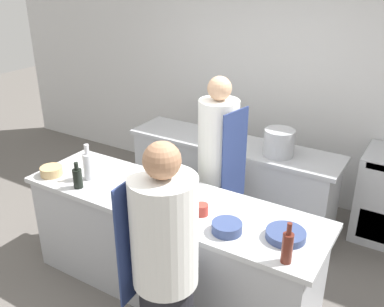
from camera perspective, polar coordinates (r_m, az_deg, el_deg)
name	(u,v)px	position (r m, az deg, el deg)	size (l,w,h in m)	color
ground_plane	(171,287)	(3.86, -2.85, -17.40)	(16.00, 16.00, 0.00)	#605B56
wall_back	(275,76)	(4.93, 11.05, 10.09)	(8.00, 0.06, 2.80)	silver
prep_counter	(170,245)	(3.58, -2.99, -12.09)	(2.49, 0.72, 0.88)	#A8AAAF
pass_counter	(231,181)	(4.56, 5.18, -3.64)	(2.23, 0.55, 0.88)	#A8AAAF
chef_at_prep_near	(165,272)	(2.70, -3.62, -15.48)	(0.42, 0.40, 1.70)	black
chef_at_stove	(218,171)	(3.82, 3.44, -2.32)	(0.39, 0.37, 1.72)	black
bottle_olive_oil	(175,178)	(3.46, -2.29, -3.31)	(0.07, 0.07, 0.21)	#B2A84C
bottle_vinegar	(157,168)	(3.54, -4.70, -2.00)	(0.08, 0.08, 0.31)	#19471E
bottle_wine	(287,247)	(2.70, 12.59, -12.05)	(0.07, 0.07, 0.28)	#5B2319
bottle_cooking_oil	(78,178)	(3.58, -15.01, -3.13)	(0.08, 0.08, 0.22)	black
bottle_sauce	(88,165)	(3.68, -13.66, -1.54)	(0.09, 0.09, 0.31)	silver
bowl_mixing_large	(286,235)	(2.95, 12.38, -10.53)	(0.27, 0.27, 0.05)	navy
bowl_prep_small	(51,171)	(3.87, -18.23, -2.23)	(0.19, 0.19, 0.08)	tan
bowl_ceramic_blue	(227,227)	(2.95, 4.67, -9.79)	(0.21, 0.21, 0.07)	navy
cup	(202,210)	(3.12, 1.33, -7.49)	(0.09, 0.09, 0.08)	#B2382D
stockpot	(279,143)	(4.10, 11.52, 1.43)	(0.29, 0.29, 0.26)	#A8AAAF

